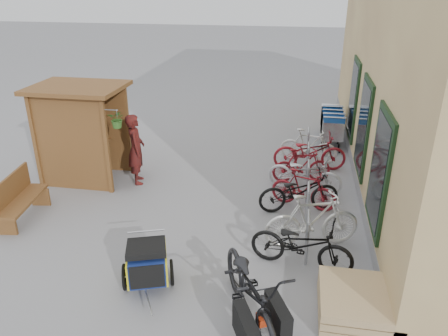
% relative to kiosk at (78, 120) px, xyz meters
% --- Properties ---
extents(ground, '(80.00, 80.00, 0.00)m').
position_rel_kiosk_xyz_m(ground, '(3.28, -2.47, -1.55)').
color(ground, gray).
extents(kiosk, '(2.49, 1.65, 2.40)m').
position_rel_kiosk_xyz_m(kiosk, '(0.00, 0.00, 0.00)').
color(kiosk, brown).
rests_on(kiosk, ground).
extents(bike_rack, '(0.05, 5.35, 0.86)m').
position_rel_kiosk_xyz_m(bike_rack, '(5.58, -0.07, -1.04)').
color(bike_rack, '#A5A8AD').
rests_on(bike_rack, ground).
extents(pallet_stack, '(1.00, 1.20, 0.40)m').
position_rel_kiosk_xyz_m(pallet_stack, '(6.28, -3.87, -1.34)').
color(pallet_stack, tan).
rests_on(pallet_stack, ground).
extents(bench, '(0.66, 1.60, 0.98)m').
position_rel_kiosk_xyz_m(bench, '(-0.40, -2.13, -1.05)').
color(bench, brown).
rests_on(bench, ground).
extents(shopping_carts, '(0.63, 2.12, 1.13)m').
position_rel_kiosk_xyz_m(shopping_carts, '(6.28, 3.85, -0.89)').
color(shopping_carts, silver).
rests_on(shopping_carts, ground).
extents(child_trailer, '(0.93, 1.44, 0.83)m').
position_rel_kiosk_xyz_m(child_trailer, '(2.99, -3.75, -1.09)').
color(child_trailer, navy).
rests_on(child_trailer, ground).
extents(cargo_bike, '(1.67, 2.39, 1.19)m').
position_rel_kiosk_xyz_m(cargo_bike, '(4.78, -4.34, -0.96)').
color(cargo_bike, black).
rests_on(cargo_bike, ground).
extents(person_kiosk, '(0.62, 0.75, 1.76)m').
position_rel_kiosk_xyz_m(person_kiosk, '(1.41, 0.04, -0.67)').
color(person_kiosk, maroon).
rests_on(person_kiosk, ground).
extents(bike_0, '(1.91, 0.99, 0.96)m').
position_rel_kiosk_xyz_m(bike_0, '(5.48, -2.81, -1.07)').
color(bike_0, black).
rests_on(bike_0, ground).
extents(bike_1, '(1.91, 1.04, 1.10)m').
position_rel_kiosk_xyz_m(bike_1, '(5.66, -2.08, -1.00)').
color(bike_1, silver).
rests_on(bike_1, ground).
extents(bike_2, '(1.88, 1.12, 0.93)m').
position_rel_kiosk_xyz_m(bike_2, '(5.39, -0.74, -1.09)').
color(bike_2, black).
rests_on(bike_2, ground).
extents(bike_3, '(1.54, 0.82, 0.89)m').
position_rel_kiosk_xyz_m(bike_3, '(5.49, -0.56, -1.11)').
color(bike_3, maroon).
rests_on(bike_3, ground).
extents(bike_4, '(1.86, 0.98, 0.93)m').
position_rel_kiosk_xyz_m(bike_4, '(5.51, 0.24, -1.09)').
color(bike_4, silver).
rests_on(bike_4, ground).
extents(bike_5, '(1.52, 0.74, 0.88)m').
position_rel_kiosk_xyz_m(bike_5, '(5.43, 0.77, -1.11)').
color(bike_5, maroon).
rests_on(bike_5, ground).
extents(bike_6, '(1.97, 0.88, 1.00)m').
position_rel_kiosk_xyz_m(bike_6, '(5.63, 1.58, -1.05)').
color(bike_6, maroon).
rests_on(bike_6, ground).
extents(bike_7, '(1.62, 0.68, 0.94)m').
position_rel_kiosk_xyz_m(bike_7, '(5.59, 2.10, -1.08)').
color(bike_7, silver).
rests_on(bike_7, ground).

